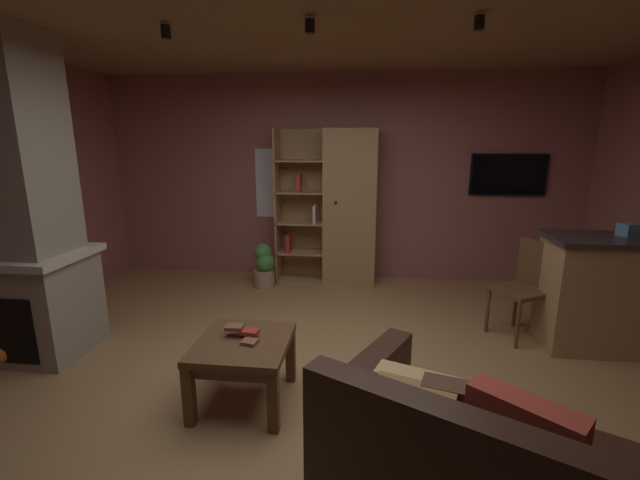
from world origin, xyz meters
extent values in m
cube|color=#A37A4C|center=(0.00, 0.00, -0.01)|extent=(6.17, 5.42, 0.02)
cube|color=#9E5B56|center=(0.00, 2.74, 1.33)|extent=(6.29, 0.06, 2.66)
cube|color=#8E6B47|center=(0.00, 0.00, 2.67)|extent=(6.17, 5.42, 0.02)
cube|color=white|center=(-0.78, 2.71, 1.26)|extent=(0.72, 0.01, 0.91)
cube|color=gray|center=(-2.54, 0.27, 0.43)|extent=(0.97, 0.70, 0.85)
cube|color=gray|center=(-2.54, 0.27, 1.75)|extent=(0.82, 0.59, 1.81)
cube|color=beige|center=(-2.54, 0.27, 0.88)|extent=(1.05, 0.78, 0.06)
sphere|color=orange|center=(-2.54, -0.06, 0.14)|extent=(0.14, 0.14, 0.14)
cube|color=#A87F51|center=(0.14, 2.46, 0.98)|extent=(0.66, 0.38, 1.97)
cube|color=#A87F51|center=(-0.49, 2.64, 0.98)|extent=(0.61, 0.02, 1.97)
cube|color=#A87F51|center=(-0.79, 2.46, 0.98)|extent=(0.02, 0.38, 1.97)
sphere|color=black|center=(-0.02, 2.26, 1.08)|extent=(0.04, 0.04, 0.04)
cube|color=#A87F51|center=(-0.49, 2.46, 0.01)|extent=(0.61, 0.38, 0.02)
cube|color=#A87F51|center=(-0.49, 2.46, 0.39)|extent=(0.61, 0.38, 0.02)
cube|color=#A87F51|center=(-0.49, 2.46, 0.79)|extent=(0.61, 0.38, 0.02)
cube|color=#A87F51|center=(-0.49, 2.46, 1.18)|extent=(0.61, 0.38, 0.02)
cube|color=#A87F51|center=(-0.49, 2.46, 1.57)|extent=(0.61, 0.38, 0.02)
cube|color=#B22D2D|center=(-0.49, 2.40, 1.30)|extent=(0.05, 0.23, 0.22)
cube|color=#B22D2D|center=(-0.64, 2.40, 0.52)|extent=(0.04, 0.23, 0.22)
cube|color=beige|center=(-0.30, 2.40, 0.91)|extent=(0.03, 0.23, 0.22)
sphere|color=beige|center=(-0.51, 2.46, 1.23)|extent=(0.10, 0.10, 0.10)
cube|color=#A87F51|center=(2.64, 0.92, 0.49)|extent=(1.32, 0.53, 0.98)
cube|color=#2D2826|center=(2.64, 0.92, 1.00)|extent=(1.38, 0.59, 0.04)
cube|color=#598CBF|center=(2.60, 0.98, 1.07)|extent=(0.15, 0.15, 0.11)
cube|color=#382116|center=(0.84, -1.48, 0.63)|extent=(1.47, 0.85, 0.42)
cube|color=#382116|center=(0.39, -0.80, 0.34)|extent=(0.56, 0.89, 0.67)
cube|color=brown|center=(0.89, -1.03, 0.52)|extent=(0.50, 0.27, 0.36)
cube|color=tan|center=(0.64, -0.91, 0.52)|extent=(0.44, 0.28, 0.32)
cube|color=olive|center=(0.61, -1.05, 0.55)|extent=(0.42, 0.28, 0.31)
cube|color=#AD3D2D|center=(1.05, -1.22, 0.56)|extent=(0.45, 0.41, 0.43)
cube|color=brown|center=(-0.47, -0.24, 0.45)|extent=(0.64, 0.68, 0.05)
cube|color=brown|center=(-0.47, -0.24, 0.38)|extent=(0.57, 0.61, 0.08)
cube|color=brown|center=(-0.75, -0.54, 0.21)|extent=(0.07, 0.07, 0.42)
cube|color=brown|center=(-0.19, -0.54, 0.21)|extent=(0.07, 0.07, 0.42)
cube|color=brown|center=(-0.75, 0.06, 0.21)|extent=(0.07, 0.07, 0.42)
cube|color=brown|center=(-0.19, 0.06, 0.21)|extent=(0.07, 0.07, 0.42)
cube|color=brown|center=(-0.40, -0.28, 0.48)|extent=(0.12, 0.11, 0.02)
cube|color=#B22D2D|center=(-0.44, -0.18, 0.51)|extent=(0.13, 0.10, 0.03)
cube|color=brown|center=(-0.54, -0.18, 0.54)|extent=(0.13, 0.10, 0.03)
cube|color=brown|center=(1.80, 1.05, 0.46)|extent=(0.57, 0.57, 0.04)
cube|color=brown|center=(1.96, 1.15, 0.70)|extent=(0.23, 0.37, 0.44)
cylinder|color=brown|center=(1.55, 1.12, 0.23)|extent=(0.04, 0.04, 0.46)
cylinder|color=brown|center=(1.73, 0.81, 0.23)|extent=(0.04, 0.04, 0.46)
cylinder|color=brown|center=(1.86, 1.30, 0.23)|extent=(0.04, 0.04, 0.46)
cylinder|color=brown|center=(2.04, 0.99, 0.23)|extent=(0.04, 0.04, 0.46)
cylinder|color=#9E896B|center=(-0.92, 2.14, 0.12)|extent=(0.26, 0.26, 0.24)
sphere|color=#3D7F3D|center=(-0.89, 2.10, 0.33)|extent=(0.24, 0.24, 0.24)
sphere|color=#3D7F3D|center=(-0.93, 2.14, 0.46)|extent=(0.22, 0.22, 0.22)
cube|color=black|center=(2.09, 2.68, 1.41)|extent=(0.91, 0.05, 0.51)
cube|color=black|center=(2.09, 2.65, 1.41)|extent=(0.87, 0.01, 0.47)
cylinder|color=black|center=(-2.18, 0.30, 2.59)|extent=(0.07, 0.07, 0.09)
cylinder|color=black|center=(-1.11, 0.30, 2.59)|extent=(0.07, 0.07, 0.09)
cylinder|color=black|center=(-0.05, 0.27, 2.59)|extent=(0.07, 0.07, 0.09)
cylinder|color=black|center=(1.08, 0.31, 2.59)|extent=(0.07, 0.07, 0.09)
camera|label=1|loc=(0.38, -2.85, 1.83)|focal=23.68mm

